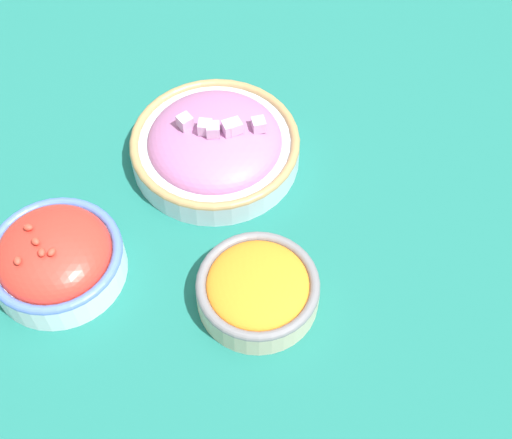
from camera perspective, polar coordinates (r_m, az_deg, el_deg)
ground_plane at (r=0.89m, az=-0.00°, el=-1.08°), size 3.00×3.00×0.00m
bowl_carrots at (r=0.82m, az=0.14°, el=-5.54°), size 0.14×0.14×0.05m
bowl_red_onion at (r=0.95m, az=-3.29°, el=5.99°), size 0.22×0.22×0.08m
bowl_cherry_tomatoes at (r=0.87m, az=-15.74°, el=-2.94°), size 0.16×0.16×0.08m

